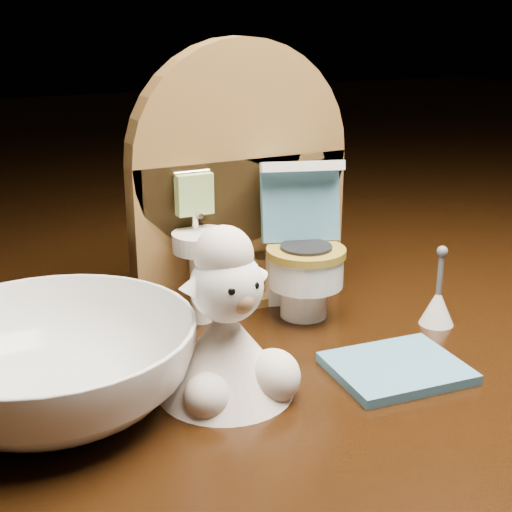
{
  "coord_description": "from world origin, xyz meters",
  "views": [
    {
      "loc": [
        -0.17,
        -0.29,
        0.16
      ],
      "look_at": [
        -0.02,
        0.01,
        0.05
      ],
      "focal_mm": 50.0,
      "sensor_mm": 36.0,
      "label": 1
    }
  ],
  "objects": [
    {
      "name": "backdrop_panel",
      "position": [
        -0.0,
        0.06,
        0.07
      ],
      "size": [
        0.13,
        0.05,
        0.15
      ],
      "color": "brown",
      "rests_on": "ground"
    },
    {
      "name": "toy_toilet",
      "position": [
        0.02,
        0.04,
        0.03
      ],
      "size": [
        0.05,
        0.06,
        0.09
      ],
      "rotation": [
        0.0,
        0.0,
        -0.32
      ],
      "color": "white",
      "rests_on": "ground"
    },
    {
      "name": "bath_mat",
      "position": [
        0.03,
        -0.05,
        0.0
      ],
      "size": [
        0.07,
        0.06,
        0.0
      ],
      "primitive_type": "cube",
      "rotation": [
        0.0,
        0.0,
        -0.1
      ],
      "color": "teal",
      "rests_on": "ground"
    },
    {
      "name": "toilet_brush",
      "position": [
        0.08,
        -0.02,
        0.01
      ],
      "size": [
        0.02,
        0.02,
        0.05
      ],
      "color": "white",
      "rests_on": "ground"
    },
    {
      "name": "plush_lamb",
      "position": [
        -0.05,
        -0.03,
        0.03
      ],
      "size": [
        0.06,
        0.06,
        0.08
      ],
      "rotation": [
        0.0,
        0.0,
        0.11
      ],
      "color": "silver",
      "rests_on": "ground"
    },
    {
      "name": "ceramic_bowl",
      "position": [
        -0.12,
        -0.01,
        0.02
      ],
      "size": [
        0.15,
        0.15,
        0.04
      ],
      "primitive_type": "imported",
      "rotation": [
        0.0,
        0.0,
        -0.24
      ],
      "color": "white",
      "rests_on": "ground"
    }
  ]
}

